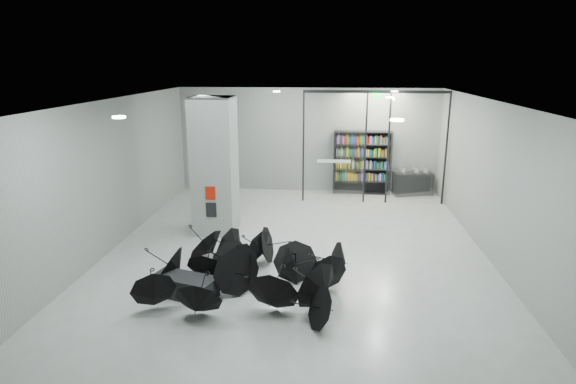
# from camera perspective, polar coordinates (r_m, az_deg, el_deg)

# --- Properties ---
(room) EXTENTS (14.00, 14.02, 4.01)m
(room) POSITION_cam_1_polar(r_m,az_deg,el_deg) (11.72, 0.82, 4.86)
(room) COLOR gray
(room) RESTS_ON ground
(column) EXTENTS (1.20, 1.20, 4.00)m
(column) POSITION_cam_1_polar(r_m,az_deg,el_deg) (14.22, -8.70, 3.07)
(column) COLOR slate
(column) RESTS_ON ground
(fire_cabinet) EXTENTS (0.28, 0.04, 0.38)m
(fire_cabinet) POSITION_cam_1_polar(r_m,az_deg,el_deg) (13.79, -9.19, -0.12)
(fire_cabinet) COLOR #A50A07
(fire_cabinet) RESTS_ON column
(info_panel) EXTENTS (0.30, 0.03, 0.42)m
(info_panel) POSITION_cam_1_polar(r_m,az_deg,el_deg) (13.92, -9.11, -2.10)
(info_panel) COLOR black
(info_panel) RESTS_ON column
(exit_sign) EXTENTS (0.30, 0.06, 0.15)m
(exit_sign) POSITION_cam_1_polar(r_m,az_deg,el_deg) (16.91, 10.50, 11.14)
(exit_sign) COLOR #0CE533
(exit_sign) RESTS_ON room
(glass_partition) EXTENTS (5.06, 0.08, 4.00)m
(glass_partition) POSITION_cam_1_polar(r_m,az_deg,el_deg) (17.29, 10.16, 5.77)
(glass_partition) COLOR silver
(glass_partition) RESTS_ON ground
(bench) EXTENTS (1.52, 1.00, 0.45)m
(bench) POSITION_cam_1_polar(r_m,az_deg,el_deg) (10.89, -12.15, -10.84)
(bench) COLOR black
(bench) RESTS_ON ground
(bookshelf) EXTENTS (2.21, 0.51, 2.42)m
(bookshelf) POSITION_cam_1_polar(r_m,az_deg,el_deg) (18.67, 8.79, 3.47)
(bookshelf) COLOR black
(bookshelf) RESTS_ON ground
(shop_counter) EXTENTS (1.56, 0.93, 0.88)m
(shop_counter) POSITION_cam_1_polar(r_m,az_deg,el_deg) (18.99, 14.58, 0.97)
(shop_counter) COLOR black
(shop_counter) RESTS_ON ground
(umbrella_cluster) EXTENTS (4.86, 4.26, 1.31)m
(umbrella_cluster) POSITION_cam_1_polar(r_m,az_deg,el_deg) (10.98, -4.17, -9.85)
(umbrella_cluster) COLOR black
(umbrella_cluster) RESTS_ON ground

